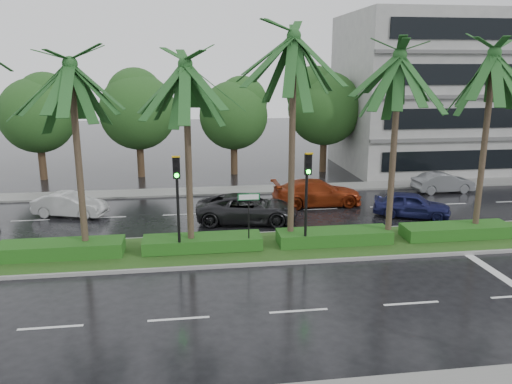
{
  "coord_description": "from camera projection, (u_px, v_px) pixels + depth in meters",
  "views": [
    {
      "loc": [
        -3.54,
        -19.96,
        7.97
      ],
      "look_at": [
        -0.54,
        1.5,
        2.54
      ],
      "focal_mm": 35.0,
      "sensor_mm": 36.0,
      "label": 1
    }
  ],
  "objects": [
    {
      "name": "ground",
      "position": [
        273.0,
        257.0,
        21.59
      ],
      "size": [
        120.0,
        120.0,
        0.0
      ],
      "primitive_type": "plane",
      "color": "black",
      "rests_on": "ground"
    },
    {
      "name": "far_sidewalk",
      "position": [
        242.0,
        190.0,
        33.1
      ],
      "size": [
        40.0,
        2.0,
        0.12
      ],
      "primitive_type": "cube",
      "color": "slate",
      "rests_on": "ground"
    },
    {
      "name": "median",
      "position": [
        269.0,
        247.0,
        22.53
      ],
      "size": [
        36.0,
        4.0,
        0.15
      ],
      "color": "gray",
      "rests_on": "ground"
    },
    {
      "name": "hedge",
      "position": [
        269.0,
        239.0,
        22.44
      ],
      "size": [
        35.2,
        1.4,
        0.6
      ],
      "color": "#234E16",
      "rests_on": "median"
    },
    {
      "name": "lane_markings",
      "position": [
        344.0,
        257.0,
        21.58
      ],
      "size": [
        34.0,
        13.06,
        0.01
      ],
      "color": "silver",
      "rests_on": "ground"
    },
    {
      "name": "palm_row",
      "position": [
        241.0,
        67.0,
        20.46
      ],
      "size": [
        26.3,
        4.2,
        10.13
      ],
      "color": "#3A3121",
      "rests_on": "median"
    },
    {
      "name": "signal_median_left",
      "position": [
        177.0,
        191.0,
        20.61
      ],
      "size": [
        0.34,
        0.42,
        4.36
      ],
      "color": "black",
      "rests_on": "median"
    },
    {
      "name": "signal_median_right",
      "position": [
        307.0,
        187.0,
        21.35
      ],
      "size": [
        0.34,
        0.42,
        4.36
      ],
      "color": "black",
      "rests_on": "median"
    },
    {
      "name": "street_sign",
      "position": [
        249.0,
        208.0,
        21.4
      ],
      "size": [
        0.95,
        0.09,
        2.6
      ],
      "color": "black",
      "rests_on": "median"
    },
    {
      "name": "bg_trees",
      "position": [
        241.0,
        107.0,
        37.32
      ],
      "size": [
        33.47,
        5.63,
        8.13
      ],
      "color": "#352318",
      "rests_on": "ground"
    },
    {
      "name": "building",
      "position": [
        445.0,
        93.0,
        39.71
      ],
      "size": [
        16.0,
        10.0,
        12.0
      ],
      "primitive_type": "cube",
      "color": "gray",
      "rests_on": "ground"
    },
    {
      "name": "car_white",
      "position": [
        70.0,
        205.0,
        27.35
      ],
      "size": [
        2.47,
        4.18,
        1.3
      ],
      "primitive_type": "imported",
      "rotation": [
        0.0,
        0.0,
        1.28
      ],
      "color": "#B4B4B4",
      "rests_on": "ground"
    },
    {
      "name": "car_darkgrey",
      "position": [
        247.0,
        208.0,
        26.3
      ],
      "size": [
        3.19,
        5.64,
        1.49
      ],
      "primitive_type": "imported",
      "rotation": [
        0.0,
        0.0,
        1.43
      ],
      "color": "black",
      "rests_on": "ground"
    },
    {
      "name": "car_red",
      "position": [
        317.0,
        193.0,
        29.51
      ],
      "size": [
        2.26,
        5.35,
        1.54
      ],
      "primitive_type": "imported",
      "rotation": [
        0.0,
        0.0,
        1.59
      ],
      "color": "maroon",
      "rests_on": "ground"
    },
    {
      "name": "car_blue",
      "position": [
        412.0,
        205.0,
        27.19
      ],
      "size": [
        3.14,
        4.39,
        1.39
      ],
      "primitive_type": "imported",
      "rotation": [
        0.0,
        0.0,
        1.16
      ],
      "color": "#1B1E51",
      "rests_on": "ground"
    },
    {
      "name": "car_grey",
      "position": [
        443.0,
        182.0,
        32.61
      ],
      "size": [
        1.59,
        4.04,
        1.31
      ],
      "primitive_type": "imported",
      "rotation": [
        0.0,
        0.0,
        1.62
      ],
      "color": "slate",
      "rests_on": "ground"
    }
  ]
}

